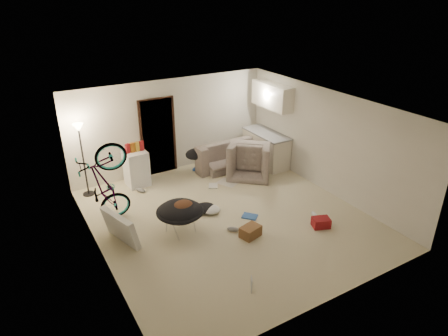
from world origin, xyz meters
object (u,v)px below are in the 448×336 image
drink_case_b (321,222)px  kitchen_counter (266,149)px  floor_lamp (81,145)px  juicer (252,231)px  bicycle (107,202)px  mini_fridge (136,168)px  drink_case_a (250,231)px  tv_box (120,228)px  armchair (250,161)px  saucer_chair (180,215)px  sofa (226,156)px

drink_case_b → kitchen_counter: bearing=95.4°
floor_lamp → juicer: (2.47, -3.47, -1.21)m
bicycle → mini_fridge: (1.12, 1.39, -0.04)m
floor_lamp → kitchen_counter: bearing=-7.7°
drink_case_a → tv_box: bearing=138.7°
kitchen_counter → drink_case_a: (-2.42, -2.84, -0.32)m
armchair → saucer_chair: armchair is taller
floor_lamp → drink_case_b: (3.90, -3.95, -1.20)m
mini_fridge → drink_case_b: size_ratio=2.55×
mini_fridge → drink_case_a: bearing=-73.0°
mini_fridge → bicycle: bearing=-131.3°
tv_box → drink_case_a: bearing=-43.1°
armchair → tv_box: armchair is taller
kitchen_counter → mini_fridge: bearing=171.3°
sofa → juicer: bearing=66.8°
armchair → bicycle: bearing=47.9°
sofa → drink_case_b: size_ratio=5.61×
juicer → bicycle: bearing=140.1°
floor_lamp → sofa: floor_lamp is taller
tv_box → drink_case_b: (3.80, -1.61, -0.22)m
sofa → drink_case_a: bearing=66.1°
drink_case_a → drink_case_b: size_ratio=1.13×
sofa → saucer_chair: (-2.52, -2.43, 0.12)m
saucer_chair → juicer: saucer_chair is taller
floor_lamp → juicer: bearing=-54.5°
kitchen_counter → tv_box: bearing=-160.3°
saucer_chair → floor_lamp: bearing=115.6°
mini_fridge → juicer: (1.25, -3.37, -0.36)m
kitchen_counter → tv_box: 5.02m
sofa → drink_case_b: bearing=90.4°
bicycle → tv_box: bearing=-174.2°
juicer → mini_fridge: bearing=110.4°
floor_lamp → armchair: size_ratio=1.66×
saucer_chair → drink_case_a: (1.16, -0.86, -0.29)m
floor_lamp → sofa: 3.92m
sofa → saucer_chair: bearing=42.6°
bicycle → drink_case_a: bicycle is taller
kitchen_counter → drink_case_a: kitchen_counter is taller
mini_fridge → drink_case_b: 4.70m
sofa → drink_case_a: (-1.37, -3.29, -0.18)m
tv_box → drink_case_a: tv_box is taller
floor_lamp → drink_case_b: 5.68m
kitchen_counter → saucer_chair: (-3.57, -1.98, -0.03)m
saucer_chair → tv_box: bearing=166.0°
juicer → floor_lamp: bearing=125.5°
armchair → saucer_chair: size_ratio=1.13×
kitchen_counter → juicer: bearing=-129.9°
sofa → mini_fridge: mini_fridge is taller
mini_fridge → sofa: bearing=-4.7°
armchair → sofa: bearing=-27.6°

